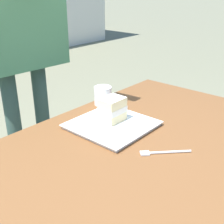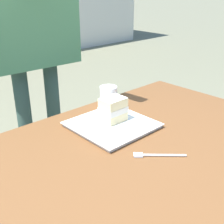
{
  "view_description": "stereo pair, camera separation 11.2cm",
  "coord_description": "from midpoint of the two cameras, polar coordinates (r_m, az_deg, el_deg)",
  "views": [
    {
      "loc": [
        0.54,
        0.46,
        1.25
      ],
      "look_at": [
        -0.24,
        -0.22,
        0.8
      ],
      "focal_mm": 47.49,
      "sensor_mm": 36.0,
      "label": 1
    },
    {
      "loc": [
        0.46,
        0.54,
        1.25
      ],
      "look_at": [
        -0.24,
        -0.22,
        0.8
      ],
      "focal_mm": 47.49,
      "sensor_mm": 36.0,
      "label": 2
    }
  ],
  "objects": [
    {
      "name": "patio_table",
      "position": [
        0.93,
        1.86,
        -16.79
      ],
      "size": [
        1.68,
        0.92,
        0.73
      ],
      "color": "brown",
      "rests_on": "ground"
    },
    {
      "name": "dessert_plate",
      "position": [
        1.15,
        2.81,
        -2.58
      ],
      "size": [
        0.29,
        0.29,
        0.02
      ],
      "color": "white",
      "rests_on": "patio_table"
    },
    {
      "name": "cake_slice",
      "position": [
        1.15,
        2.98,
        0.44
      ],
      "size": [
        0.09,
        0.08,
        0.09
      ],
      "color": "beige",
      "rests_on": "dessert_plate"
    },
    {
      "name": "dessert_fork",
      "position": [
        0.98,
        11.75,
        -8.23
      ],
      "size": [
        0.13,
        0.13,
        0.01
      ],
      "color": "silver",
      "rests_on": "patio_table"
    },
    {
      "name": "coffee_cup",
      "position": [
        1.35,
        1.7,
        3.21
      ],
      "size": [
        0.08,
        0.08,
        0.08
      ],
      "color": "white",
      "rests_on": "patio_table"
    },
    {
      "name": "diner_person",
      "position": [
        1.55,
        -13.68,
        18.62
      ],
      "size": [
        0.47,
        0.61,
        1.69
      ],
      "color": "#334B43",
      "rests_on": "ground"
    }
  ]
}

